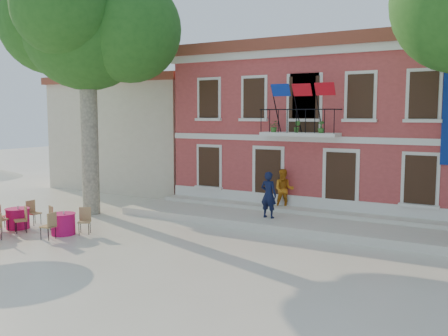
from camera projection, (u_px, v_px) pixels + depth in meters
ground at (181, 243)px, 16.81m from camera, size 90.00×90.00×0.00m
main_building at (334, 125)px, 23.97m from camera, size 13.50×9.59×7.50m
neighbor_west at (157, 132)px, 30.67m from camera, size 9.40×9.40×6.40m
terrace at (287, 221)px, 19.57m from camera, size 14.00×3.40×0.30m
plane_tree_west at (86, 27)px, 20.90m from camera, size 5.51×5.51×10.82m
pedestrian_navy at (269, 195)px, 19.31m from camera, size 0.69×0.48×1.81m
pedestrian_orange at (284, 190)px, 20.89m from camera, size 1.02×0.92×1.73m
cafe_table_0 at (18, 217)px, 18.85m from camera, size 1.87×1.62×0.95m
cafe_table_1 at (63, 223)px, 17.90m from camera, size 1.86×1.72×0.95m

